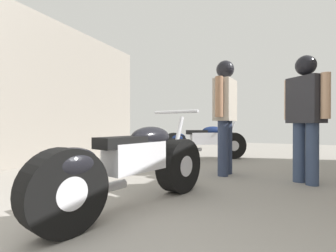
% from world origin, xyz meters
% --- Properties ---
extents(ground_plane, '(15.13, 15.13, 0.00)m').
position_xyz_m(ground_plane, '(0.00, 3.01, 0.00)').
color(ground_plane, gray).
extents(garage_partition_left, '(0.08, 6.62, 2.93)m').
position_xyz_m(garage_partition_left, '(-3.15, 3.01, 1.46)').
color(garage_partition_left, gray).
rests_on(garage_partition_left, ground_plane).
extents(motorcycle_maroon_cruiser, '(0.79, 1.98, 0.93)m').
position_xyz_m(motorcycle_maroon_cruiser, '(-0.17, 1.72, 0.39)').
color(motorcycle_maroon_cruiser, black).
rests_on(motorcycle_maroon_cruiser, ground_plane).
extents(motorcycle_black_naked, '(1.72, 1.22, 0.90)m').
position_xyz_m(motorcycle_black_naked, '(-0.45, 5.08, 0.38)').
color(motorcycle_black_naked, black).
rests_on(motorcycle_black_naked, ground_plane).
extents(mechanic_in_blue, '(0.30, 0.69, 1.75)m').
position_xyz_m(mechanic_in_blue, '(0.32, 3.60, 1.05)').
color(mechanic_in_blue, '#2D3851').
rests_on(mechanic_in_blue, ground_plane).
extents(mechanic_with_helmet, '(0.53, 0.54, 1.68)m').
position_xyz_m(mechanic_with_helmet, '(1.39, 3.46, 1.00)').
color(mechanic_with_helmet, '#384766').
rests_on(mechanic_with_helmet, ground_plane).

